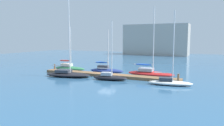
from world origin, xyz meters
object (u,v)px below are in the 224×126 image
sailboat_1 (68,74)px  sailboat_2 (106,70)px  sailboat_5 (170,82)px  sailboat_3 (110,77)px  harbor_building_distant (156,40)px  mooring_buoy_red (140,69)px  sailboat_0 (69,68)px  sailboat_4 (150,73)px

sailboat_1 → sailboat_2: (3.99, 5.95, 0.06)m
sailboat_1 → sailboat_5: bearing=-9.3°
sailboat_2 → sailboat_3: bearing=-64.2°
harbor_building_distant → mooring_buoy_red: bearing=-80.5°
sailboat_0 → sailboat_1: (3.80, -5.67, -0.05)m
sailboat_0 → mooring_buoy_red: bearing=18.8°
sailboat_0 → mooring_buoy_red: size_ratio=10.93×
sailboat_4 → mooring_buoy_red: (-2.99, 4.30, -0.20)m
harbor_building_distant → sailboat_1: bearing=-92.3°
sailboat_4 → harbor_building_distant: (-9.86, 45.47, 5.02)m
sailboat_4 → sailboat_2: bearing=-179.2°
sailboat_1 → sailboat_3: (7.37, 0.39, -0.01)m
sailboat_0 → mooring_buoy_red: 13.63m
sailboat_1 → sailboat_5: (16.09, 0.61, -0.03)m
sailboat_3 → harbor_building_distant: 51.80m
sailboat_0 → sailboat_3: bearing=-27.3°
sailboat_3 → sailboat_5: 8.72m
sailboat_2 → harbor_building_distant: bearing=86.9°
sailboat_2 → sailboat_4: sailboat_4 is taller
mooring_buoy_red → harbor_building_distant: 42.07m
sailboat_0 → sailboat_2: bearing=0.0°
sailboat_3 → mooring_buoy_red: sailboat_3 is taller
sailboat_0 → sailboat_5: size_ratio=0.85×
sailboat_3 → sailboat_5: (8.72, 0.22, -0.02)m
sailboat_3 → mooring_buoy_red: size_ratio=11.45×
sailboat_2 → mooring_buoy_red: 6.73m
sailboat_2 → mooring_buoy_red: sailboat_2 is taller
sailboat_1 → sailboat_5: size_ratio=1.29×
mooring_buoy_red → sailboat_4: bearing=-55.2°
sailboat_2 → sailboat_5: (12.09, -5.34, -0.09)m
sailboat_0 → sailboat_5: sailboat_5 is taller
sailboat_3 → sailboat_2: bearing=112.3°
sailboat_0 → sailboat_2: size_ratio=1.08×
sailboat_2 → sailboat_3: (3.37, -5.56, -0.07)m
sailboat_1 → sailboat_4: size_ratio=1.12×
sailboat_1 → harbor_building_distant: 51.96m
mooring_buoy_red → harbor_building_distant: size_ratio=0.03×
sailboat_4 → sailboat_1: bearing=-153.6°
mooring_buoy_red → sailboat_0: bearing=-159.3°
sailboat_5 → mooring_buoy_red: size_ratio=12.88×
sailboat_1 → mooring_buoy_red: (8.94, 10.50, -0.15)m
sailboat_0 → mooring_buoy_red: (12.74, 4.83, -0.20)m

